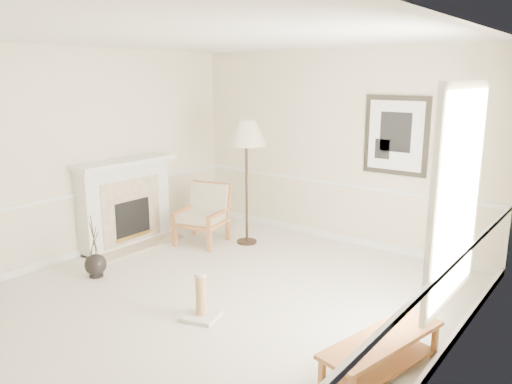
# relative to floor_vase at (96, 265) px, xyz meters

# --- Properties ---
(ground) EXTENTS (5.50, 5.50, 0.00)m
(ground) POSITION_rel_floor_vase_xyz_m (1.66, 0.46, -0.15)
(ground) COLOR silver
(ground) RESTS_ON ground
(room) EXTENTS (5.04, 5.54, 2.92)m
(room) POSITION_rel_floor_vase_xyz_m (1.79, 0.54, 1.72)
(room) COLOR beige
(room) RESTS_ON ground
(fireplace) EXTENTS (0.64, 1.64, 1.31)m
(fireplace) POSITION_rel_floor_vase_xyz_m (-0.69, 1.06, 0.49)
(fireplace) COLOR white
(fireplace) RESTS_ON ground
(floor_vase) EXTENTS (0.28, 0.28, 0.81)m
(floor_vase) POSITION_rel_floor_vase_xyz_m (0.00, 0.00, 0.00)
(floor_vase) COLOR black
(floor_vase) RESTS_ON ground
(armchair) EXTENTS (0.82, 0.86, 0.90)m
(armchair) POSITION_rel_floor_vase_xyz_m (0.14, 1.89, 0.33)
(armchair) COLOR #A06333
(armchair) RESTS_ON ground
(floor_lamp) EXTENTS (0.64, 0.64, 1.88)m
(floor_lamp) POSITION_rel_floor_vase_xyz_m (0.71, 2.22, 1.49)
(floor_lamp) COLOR black
(floor_lamp) RESTS_ON ground
(bench) EXTENTS (0.65, 1.34, 0.37)m
(bench) POSITION_rel_floor_vase_xyz_m (3.81, 0.16, 0.10)
(bench) COLOR #A06333
(bench) RESTS_ON ground
(scratching_post) EXTENTS (0.45, 0.45, 0.51)m
(scratching_post) POSITION_rel_floor_vase_xyz_m (1.85, -0.00, 0.01)
(scratching_post) COLOR silver
(scratching_post) RESTS_ON ground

